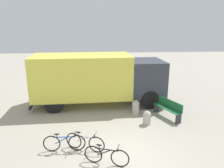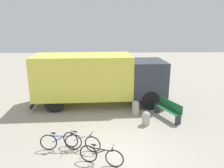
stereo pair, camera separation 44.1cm
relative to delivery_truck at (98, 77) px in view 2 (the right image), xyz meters
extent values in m
plane|color=#A8A091|center=(0.95, -5.60, -1.70)|extent=(60.00, 60.00, 0.00)
cube|color=#EAE04C|center=(-0.86, -0.04, 0.08)|extent=(5.74, 2.83, 2.47)
cube|color=#333842|center=(2.95, 0.13, -0.11)|extent=(2.11, 2.57, 2.10)
cube|color=black|center=(-3.73, -0.16, -1.40)|extent=(0.21, 2.46, 0.16)
cylinder|color=black|center=(2.91, 1.26, -1.16)|extent=(1.09, 0.33, 1.08)
cylinder|color=black|center=(3.00, -1.00, -1.16)|extent=(1.09, 0.33, 1.08)
cylinder|color=black|center=(-2.46, 1.03, -1.16)|extent=(1.09, 0.33, 1.08)
cylinder|color=black|center=(-2.36, -1.24, -1.16)|extent=(1.09, 0.33, 1.08)
cube|color=#1E6638|center=(3.62, -2.27, -1.19)|extent=(1.07, 1.78, 0.03)
cube|color=#1E6638|center=(3.79, -2.20, -0.99)|extent=(0.74, 1.64, 0.45)
cube|color=#2D2D33|center=(3.96, -3.04, -1.45)|extent=(0.33, 0.18, 0.49)
cube|color=#2D2D33|center=(3.29, -1.51, -1.45)|extent=(0.33, 0.18, 0.49)
torus|color=black|center=(-1.75, -5.09, -1.37)|extent=(0.66, 0.05, 0.66)
torus|color=black|center=(-0.79, -5.10, -1.37)|extent=(0.66, 0.05, 0.66)
cylinder|color=#1E4C9E|center=(-1.27, -5.09, -1.10)|extent=(0.81, 0.05, 0.04)
cylinder|color=#1E4C9E|center=(-1.34, -5.09, -1.23)|extent=(0.54, 0.04, 0.31)
cylinder|color=#1E4C9E|center=(-1.54, -5.09, -1.05)|extent=(0.03, 0.03, 0.11)
ellipsoid|color=black|center=(-1.54, -5.09, -0.97)|extent=(0.22, 0.09, 0.05)
cylinder|color=black|center=(-0.87, -5.10, -1.03)|extent=(0.03, 0.03, 0.14)
cylinder|color=black|center=(-0.87, -5.10, -0.96)|extent=(0.03, 0.44, 0.02)
torus|color=black|center=(-0.93, -4.92, -1.37)|extent=(0.63, 0.29, 0.66)
torus|color=black|center=(-0.04, -5.27, -1.37)|extent=(0.63, 0.29, 0.66)
cylinder|color=silver|center=(-0.49, -5.09, -1.10)|extent=(0.77, 0.34, 0.04)
cylinder|color=silver|center=(-0.55, -5.07, -1.23)|extent=(0.52, 0.24, 0.31)
cylinder|color=silver|center=(-0.73, -5.00, -1.05)|extent=(0.03, 0.03, 0.11)
ellipsoid|color=black|center=(-0.73, -5.00, -0.97)|extent=(0.24, 0.17, 0.05)
cylinder|color=black|center=(-0.11, -5.24, -1.03)|extent=(0.03, 0.03, 0.14)
cylinder|color=black|center=(-0.11, -5.24, -0.96)|extent=(0.19, 0.42, 0.02)
torus|color=black|center=(-0.15, -5.90, -1.37)|extent=(0.64, 0.25, 0.66)
torus|color=black|center=(0.75, -6.20, -1.37)|extent=(0.64, 0.25, 0.66)
cylinder|color=black|center=(0.30, -6.05, -1.10)|extent=(0.78, 0.29, 0.04)
cylinder|color=black|center=(0.23, -6.03, -1.23)|extent=(0.53, 0.21, 0.31)
cylinder|color=black|center=(0.05, -5.97, -1.05)|extent=(0.03, 0.03, 0.11)
ellipsoid|color=black|center=(0.05, -5.97, -0.97)|extent=(0.24, 0.16, 0.05)
cylinder|color=black|center=(0.68, -6.18, -1.03)|extent=(0.03, 0.03, 0.14)
cylinder|color=black|center=(0.68, -6.18, -0.96)|extent=(0.16, 0.42, 0.02)
cylinder|color=#B2AD9E|center=(2.40, -2.99, -1.45)|extent=(0.37, 0.37, 0.49)
sphere|color=#B2AD9E|center=(2.40, -2.99, -1.21)|extent=(0.39, 0.39, 0.39)
cylinder|color=#B2AD9E|center=(2.06, -1.74, -1.40)|extent=(0.38, 0.38, 0.59)
sphere|color=#B2AD9E|center=(2.06, -1.74, -1.11)|extent=(0.40, 0.40, 0.40)
camera|label=1|loc=(0.05, -12.63, 3.05)|focal=35.00mm
camera|label=2|loc=(0.49, -12.65, 3.05)|focal=35.00mm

